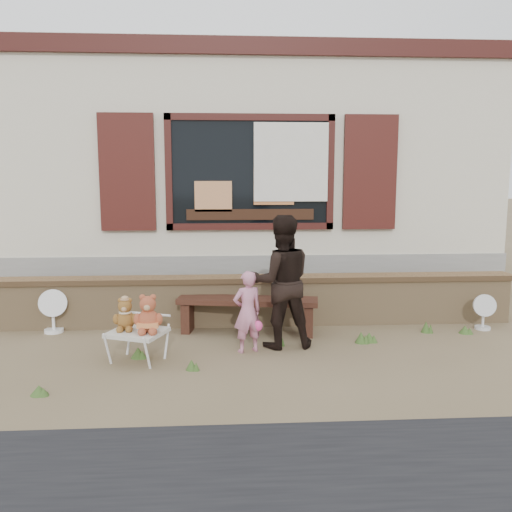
{
  "coord_description": "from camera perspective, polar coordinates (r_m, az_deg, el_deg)",
  "views": [
    {
      "loc": [
        -0.43,
        -6.14,
        2.01
      ],
      "look_at": [
        0.0,
        0.6,
        1.0
      ],
      "focal_mm": 38.0,
      "sensor_mm": 36.0,
      "label": 1
    }
  ],
  "objects": [
    {
      "name": "fan_left",
      "position": [
        7.46,
        -20.6,
        -5.41
      ],
      "size": [
        0.37,
        0.24,
        0.57
      ],
      "rotation": [
        0.0,
        0.0,
        0.37
      ],
      "color": "white",
      "rests_on": "ground"
    },
    {
      "name": "bench",
      "position": [
        6.96,
        -0.9,
        -5.44
      ],
      "size": [
        1.82,
        0.67,
        0.46
      ],
      "rotation": [
        0.0,
        0.0,
        -0.17
      ],
      "color": "#321911",
      "rests_on": "ground"
    },
    {
      "name": "teddy_bear_left",
      "position": [
        6.08,
        -13.59,
        -5.89
      ],
      "size": [
        0.33,
        0.31,
        0.36
      ],
      "primitive_type": null,
      "rotation": [
        0.0,
        0.0,
        -0.38
      ],
      "color": "brown",
      "rests_on": "folding_chair"
    },
    {
      "name": "teddy_bear_right",
      "position": [
        5.93,
        -11.28,
        -5.88
      ],
      "size": [
        0.38,
        0.36,
        0.42
      ],
      "primitive_type": null,
      "rotation": [
        0.0,
        0.0,
        -0.38
      ],
      "color": "brown",
      "rests_on": "folding_chair"
    },
    {
      "name": "adult",
      "position": [
        6.33,
        2.67,
        -2.71
      ],
      "size": [
        0.81,
        0.65,
        1.56
      ],
      "primitive_type": "imported",
      "rotation": [
        0.0,
        0.0,
        3.23
      ],
      "color": "black",
      "rests_on": "ground"
    },
    {
      "name": "fan_right",
      "position": [
        7.74,
        22.83,
        -5.42
      ],
      "size": [
        0.3,
        0.2,
        0.47
      ],
      "rotation": [
        0.0,
        0.0,
        -0.17
      ],
      "color": "silver",
      "rests_on": "ground"
    },
    {
      "name": "shopfront",
      "position": [
        10.64,
        -1.33,
        8.43
      ],
      "size": [
        8.04,
        5.13,
        4.0
      ],
      "color": "#BBB097",
      "rests_on": "ground"
    },
    {
      "name": "grass_tufts",
      "position": [
        6.38,
        4.45,
        -9.32
      ],
      "size": [
        4.96,
        1.88,
        0.15
      ],
      "color": "#385522",
      "rests_on": "ground"
    },
    {
      "name": "folding_chair",
      "position": [
        6.06,
        -12.38,
        -7.97
      ],
      "size": [
        0.7,
        0.66,
        0.34
      ],
      "rotation": [
        0.0,
        0.0,
        -0.38
      ],
      "color": "beige",
      "rests_on": "ground"
    },
    {
      "name": "ground",
      "position": [
        6.48,
        0.34,
        -9.57
      ],
      "size": [
        80.0,
        80.0,
        0.0
      ],
      "primitive_type": "plane",
      "color": "brown",
      "rests_on": "ground"
    },
    {
      "name": "brick_wall",
      "position": [
        7.35,
        -0.2,
        -4.63
      ],
      "size": [
        7.1,
        0.36,
        0.67
      ],
      "color": "tan",
      "rests_on": "ground"
    },
    {
      "name": "child",
      "position": [
        6.19,
        -0.91,
        -5.88
      ],
      "size": [
        0.4,
        0.33,
        0.94
      ],
      "primitive_type": "imported",
      "rotation": [
        0.0,
        0.0,
        3.5
      ],
      "color": "pink",
      "rests_on": "ground"
    }
  ]
}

